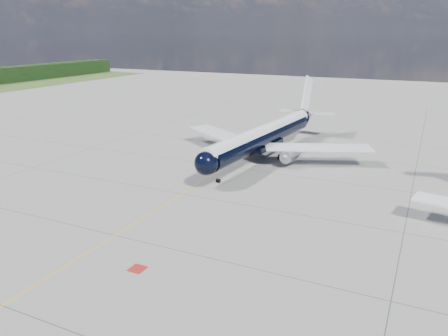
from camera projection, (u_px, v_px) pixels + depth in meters
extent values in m
plane|color=gray|center=(238.00, 159.00, 80.40)|extent=(320.00, 320.00, 0.00)
cube|color=#E5AD0C|center=(226.00, 166.00, 76.09)|extent=(0.16, 160.00, 0.01)
cube|color=maroon|center=(137.00, 269.00, 43.13)|extent=(1.60, 1.60, 0.01)
cylinder|color=black|center=(263.00, 138.00, 79.64)|extent=(6.89, 36.40, 3.62)
sphere|color=black|center=(206.00, 163.00, 63.99)|extent=(3.94, 3.94, 3.62)
cone|color=black|center=(307.00, 115.00, 97.86)|extent=(4.21, 6.97, 3.62)
cylinder|color=white|center=(263.00, 133.00, 79.37)|extent=(6.27, 38.23, 2.83)
cube|color=black|center=(206.00, 160.00, 63.68)|extent=(2.38, 1.35, 0.52)
cube|color=white|center=(220.00, 134.00, 85.95)|extent=(17.92, 14.01, 0.31)
cube|color=white|center=(318.00, 147.00, 76.19)|extent=(18.72, 11.48, 0.31)
cube|color=black|center=(263.00, 145.00, 80.04)|extent=(4.85, 9.86, 0.95)
cylinder|color=silver|center=(228.00, 146.00, 81.68)|extent=(2.52, 4.56, 2.14)
cylinder|color=silver|center=(290.00, 155.00, 75.64)|extent=(2.52, 4.56, 2.14)
sphere|color=gray|center=(223.00, 148.00, 80.03)|extent=(1.14, 1.14, 1.05)
sphere|color=gray|center=(286.00, 158.00, 73.99)|extent=(1.14, 1.14, 1.05)
cube|color=white|center=(229.00, 142.00, 81.62)|extent=(0.49, 3.06, 1.05)
cube|color=white|center=(291.00, 151.00, 75.58)|extent=(0.49, 3.06, 1.05)
cube|color=white|center=(307.00, 94.00, 96.03)|extent=(0.85, 6.05, 8.13)
cube|color=white|center=(307.00, 112.00, 97.64)|extent=(12.62, 4.16, 0.21)
cylinder|color=gray|center=(218.00, 175.00, 67.56)|extent=(0.19, 0.19, 2.00)
cylinder|color=black|center=(217.00, 180.00, 67.91)|extent=(0.23, 0.68, 0.67)
cylinder|color=black|center=(219.00, 181.00, 67.73)|extent=(0.23, 0.68, 0.67)
cylinder|color=gray|center=(251.00, 148.00, 83.11)|extent=(0.27, 0.27, 1.81)
cylinder|color=gray|center=(281.00, 152.00, 80.13)|extent=(0.27, 0.27, 1.81)
cylinder|color=black|center=(250.00, 153.00, 82.91)|extent=(0.52, 1.08, 1.05)
cylinder|color=black|center=(253.00, 151.00, 83.77)|extent=(0.52, 1.08, 1.05)
cylinder|color=black|center=(280.00, 157.00, 79.93)|extent=(0.52, 1.08, 1.05)
cylinder|color=black|center=(282.00, 156.00, 80.79)|extent=(0.52, 1.08, 1.05)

